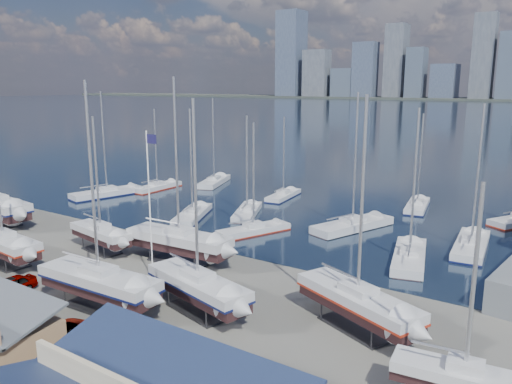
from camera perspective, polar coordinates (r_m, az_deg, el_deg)
The scene contains 24 objects.
ground at distance 45.13m, azimuth -12.61°, elevation -9.91°, with size 1400.00×1400.00×0.00m, color #605E59.
sailboat_cradle_1 at distance 53.11m, azimuth -26.92°, elevation -5.24°, with size 9.92×3.44×15.77m.
sailboat_cradle_2 at distance 53.29m, azimuth -17.34°, elevation -4.50°, with size 8.57×3.63×13.75m.
sailboat_cradle_3 at distance 40.18m, azimuth -17.50°, elevation -9.75°, with size 10.71×3.37×17.06m.
sailboat_cradle_4 at distance 48.47m, azimuth -8.78°, elevation -5.50°, with size 10.92×3.63×17.46m.
sailboat_cradle_5 at distance 38.05m, azimuth -6.65°, elevation -10.60°, with size 10.16×5.03×15.84m.
sailboat_cradle_6 at distance 35.98m, azimuth 11.53°, elevation -12.13°, with size 10.30×6.48×16.15m.
sailboat_cradle_7 at distance 29.58m, azimuth 22.72°, elevation -19.00°, with size 7.48×2.84×12.23m.
sailboat_moored_0 at distance 79.56m, azimuth -16.65°, elevation -0.27°, with size 5.75×11.48×16.53m.
sailboat_moored_1 at distance 82.66m, azimuth -11.20°, elevation 0.47°, with size 2.58×9.11×13.60m.
sailboat_moored_2 at distance 85.64m, azimuth -4.80°, elevation 1.07°, with size 6.16×10.47×15.28m.
sailboat_moored_3 at distance 64.39m, azimuth -7.25°, elevation -2.72°, with size 6.43×9.98×14.51m.
sailboat_moored_4 at distance 65.30m, azimuth -1.02°, elevation -2.39°, with size 5.94×9.20×13.53m.
sailboat_moored_5 at distance 75.10m, azimuth 3.14°, elevation -0.49°, with size 3.43×8.76×12.75m.
sailboat_moored_6 at distance 57.29m, azimuth -0.26°, elevation -4.50°, with size 5.66×9.17×13.29m.
sailboat_moored_7 at distance 59.94m, azimuth 10.98°, elevation -3.96°, with size 6.73×11.44×16.69m.
sailboat_moored_8 at distance 72.05m, azimuth 17.94°, elevation -1.62°, with size 4.05×9.41×13.62m.
sailboat_moored_9 at distance 50.71m, azimuth 17.11°, elevation -7.28°, with size 5.25×10.58×15.39m.
sailboat_moored_10 at distance 56.37m, azimuth 23.36°, elevation -5.81°, with size 3.90×10.70×15.66m.
car_a at distance 45.86m, azimuth -26.28°, elevation -9.60°, with size 1.68×4.18×1.43m, color gray.
car_b at distance 38.21m, azimuth -25.01°, elevation -13.71°, with size 1.68×4.82×1.59m, color gray.
car_c at distance 35.33m, azimuth -21.93°, elevation -15.63°, with size 2.57×5.58×1.55m, color gray.
car_d at distance 31.81m, azimuth -11.94°, elevation -18.27°, with size 2.13×5.24×1.52m, color gray.
flagpole at distance 43.02m, azimuth -12.02°, elevation -0.40°, with size 1.15×0.12×13.04m.
Camera 1 is at (30.68, -38.55, 16.73)m, focal length 35.00 mm.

